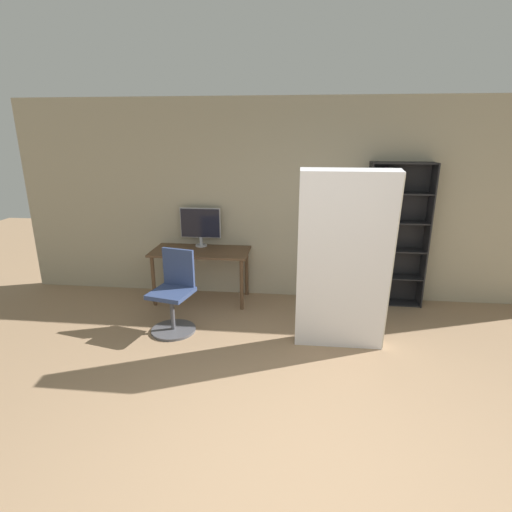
{
  "coord_description": "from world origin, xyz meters",
  "views": [
    {
      "loc": [
        -0.06,
        -1.98,
        2.26
      ],
      "look_at": [
        -0.49,
        1.87,
        1.05
      ],
      "focal_mm": 28.0,
      "sensor_mm": 36.0,
      "label": 1
    }
  ],
  "objects_px": {
    "office_chair": "(174,298)",
    "bookshelf": "(388,234)",
    "monitor": "(200,224)",
    "mattress_near": "(344,264)"
  },
  "relations": [
    {
      "from": "mattress_near",
      "to": "bookshelf",
      "type": "bearing_deg",
      "value": 61.83
    },
    {
      "from": "monitor",
      "to": "bookshelf",
      "type": "height_order",
      "value": "bookshelf"
    },
    {
      "from": "monitor",
      "to": "office_chair",
      "type": "distance_m",
      "value": 1.28
    },
    {
      "from": "bookshelf",
      "to": "mattress_near",
      "type": "xyz_separation_m",
      "value": [
        -0.7,
        -1.31,
        -0.0
      ]
    },
    {
      "from": "monitor",
      "to": "office_chair",
      "type": "height_order",
      "value": "monitor"
    },
    {
      "from": "office_chair",
      "to": "mattress_near",
      "type": "xyz_separation_m",
      "value": [
        1.9,
        -0.21,
        0.57
      ]
    },
    {
      "from": "monitor",
      "to": "bookshelf",
      "type": "relative_size",
      "value": 0.3
    },
    {
      "from": "monitor",
      "to": "bookshelf",
      "type": "xyz_separation_m",
      "value": [
        2.54,
        -0.01,
        -0.07
      ]
    },
    {
      "from": "office_chair",
      "to": "bookshelf",
      "type": "bearing_deg",
      "value": 22.96
    },
    {
      "from": "office_chair",
      "to": "bookshelf",
      "type": "xyz_separation_m",
      "value": [
        2.6,
        1.1,
        0.57
      ]
    }
  ]
}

